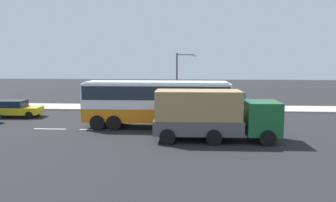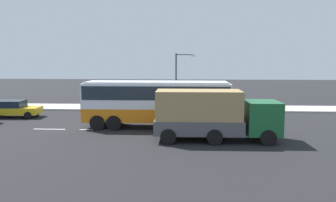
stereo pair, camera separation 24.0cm
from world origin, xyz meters
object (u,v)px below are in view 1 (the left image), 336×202
object	(u,v)px
car_yellow_taxi	(13,108)
street_lamp	(179,77)
pedestrian_at_crossing	(244,100)
pedestrian_near_curb	(240,99)
coach_bus	(157,99)
cargo_truck	(212,114)

from	to	relation	value
car_yellow_taxi	street_lamp	distance (m)	15.53
car_yellow_taxi	street_lamp	size ratio (longest dim) A/B	0.85
pedestrian_at_crossing	street_lamp	xyz separation A→B (m)	(-6.41, -0.33, 2.27)
pedestrian_near_curb	pedestrian_at_crossing	size ratio (longest dim) A/B	0.96
coach_bus	cargo_truck	size ratio (longest dim) A/B	1.40
coach_bus	car_yellow_taxi	bearing A→B (deg)	164.17
pedestrian_near_curb	street_lamp	distance (m)	6.73
cargo_truck	car_yellow_taxi	distance (m)	18.73
car_yellow_taxi	pedestrian_at_crossing	world-z (taller)	pedestrian_at_crossing
coach_bus	pedestrian_at_crossing	world-z (taller)	coach_bus
pedestrian_near_curb	pedestrian_at_crossing	xyz separation A→B (m)	(0.25, -1.09, 0.05)
car_yellow_taxi	street_lamp	xyz separation A→B (m)	(14.70, 4.25, 2.66)
coach_bus	street_lamp	size ratio (longest dim) A/B	1.95
cargo_truck	street_lamp	bearing A→B (deg)	101.21
cargo_truck	car_yellow_taxi	bearing A→B (deg)	155.87
coach_bus	pedestrian_at_crossing	distance (m)	11.38
car_yellow_taxi	pedestrian_near_curb	size ratio (longest dim) A/B	2.79
pedestrian_at_crossing	cargo_truck	bearing A→B (deg)	-76.38
coach_bus	pedestrian_at_crossing	bearing A→B (deg)	45.84
car_yellow_taxi	street_lamp	bearing A→B (deg)	13.14
pedestrian_near_curb	street_lamp	bearing A→B (deg)	109.84
cargo_truck	pedestrian_at_crossing	xyz separation A→B (m)	(3.92, 11.97, -0.50)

